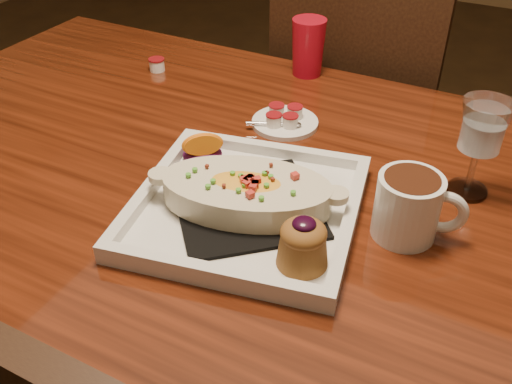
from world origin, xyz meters
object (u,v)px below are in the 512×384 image
at_px(plate, 249,201).
at_px(saucer, 284,120).
at_px(table, 244,220).
at_px(red_tumbler, 308,47).
at_px(goblet, 482,132).
at_px(coffee_mug, 410,205).
at_px(chair_far, 357,130).

height_order(plate, saucer, plate).
xyz_separation_m(table, red_tumbler, (-0.06, 0.40, 0.16)).
distance_m(saucer, red_tumbler, 0.24).
bearing_deg(goblet, plate, -142.10).
xyz_separation_m(coffee_mug, red_tumbler, (-0.34, 0.43, 0.01)).
bearing_deg(coffee_mug, table, 161.56).
distance_m(chair_far, plate, 0.77).
bearing_deg(red_tumbler, chair_far, 75.04).
relative_size(coffee_mug, goblet, 0.81).
height_order(chair_far, goblet, chair_far).
bearing_deg(red_tumbler, goblet, -35.71).
bearing_deg(saucer, table, -86.80).
bearing_deg(table, coffee_mug, -5.23).
bearing_deg(coffee_mug, red_tumbler, 115.05).
xyz_separation_m(chair_far, red_tumbler, (-0.06, -0.23, 0.30)).
bearing_deg(plate, saucer, 93.88).
height_order(chair_far, plate, chair_far).
distance_m(chair_far, red_tumbler, 0.38).
bearing_deg(saucer, chair_far, 88.78).
bearing_deg(table, red_tumbler, 98.72).
distance_m(goblet, red_tumbler, 0.49).
relative_size(plate, saucer, 3.05).
bearing_deg(red_tumbler, saucer, -77.13).
height_order(coffee_mug, goblet, goblet).
xyz_separation_m(goblet, saucer, (-0.34, 0.06, -0.10)).
bearing_deg(saucer, coffee_mug, -35.06).
xyz_separation_m(goblet, red_tumbler, (-0.39, 0.28, -0.05)).
bearing_deg(plate, goblet, 26.82).
height_order(coffee_mug, red_tumbler, red_tumbler).
bearing_deg(saucer, red_tumbler, 102.87).
distance_m(coffee_mug, saucer, 0.35).
bearing_deg(goblet, saucer, 170.62).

